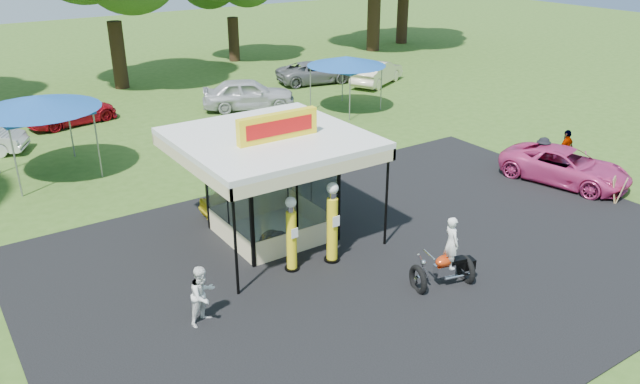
{
  "coord_description": "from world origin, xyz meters",
  "views": [
    {
      "loc": [
        -10.78,
        -10.7,
        9.24
      ],
      "look_at": [
        -0.84,
        4.0,
        1.58
      ],
      "focal_mm": 35.0,
      "sensor_mm": 36.0,
      "label": 1
    }
  ],
  "objects_px": {
    "gas_station_kiosk": "(271,184)",
    "tent_west": "(38,103)",
    "gas_pump_left": "(291,236)",
    "bg_car_e": "(377,72)",
    "pink_sedan": "(565,166)",
    "spectator_east_a": "(542,156)",
    "kiosk_car": "(241,198)",
    "gas_pump_right": "(332,225)",
    "tent_east": "(346,61)",
    "bg_car_d": "(315,72)",
    "a_frame_sign": "(618,190)",
    "spectator_east_b": "(566,150)",
    "bg_car_b": "(72,111)",
    "bg_car_c": "(248,94)",
    "motorcycle": "(448,258)",
    "spectator_west": "(203,295)"
  },
  "relations": [
    {
      "from": "gas_pump_left",
      "to": "tent_west",
      "type": "relative_size",
      "value": 0.5
    },
    {
      "from": "a_frame_sign",
      "to": "gas_pump_left",
      "type": "bearing_deg",
      "value": 145.12
    },
    {
      "from": "a_frame_sign",
      "to": "spectator_east_a",
      "type": "height_order",
      "value": "spectator_east_a"
    },
    {
      "from": "spectator_east_a",
      "to": "bg_car_d",
      "type": "xyz_separation_m",
      "value": [
        1.16,
        18.0,
        -0.1
      ]
    },
    {
      "from": "motorcycle",
      "to": "spectator_west",
      "type": "bearing_deg",
      "value": 175.04
    },
    {
      "from": "gas_pump_left",
      "to": "kiosk_car",
      "type": "relative_size",
      "value": 0.82
    },
    {
      "from": "gas_station_kiosk",
      "to": "kiosk_car",
      "type": "xyz_separation_m",
      "value": [
        -0.0,
        2.21,
        -1.3
      ]
    },
    {
      "from": "motorcycle",
      "to": "gas_pump_left",
      "type": "bearing_deg",
      "value": 149.2
    },
    {
      "from": "spectator_east_b",
      "to": "bg_car_c",
      "type": "distance_m",
      "value": 16.46
    },
    {
      "from": "tent_west",
      "to": "tent_east",
      "type": "height_order",
      "value": "tent_west"
    },
    {
      "from": "gas_pump_left",
      "to": "bg_car_e",
      "type": "xyz_separation_m",
      "value": [
        16.32,
        16.4,
        -0.36
      ]
    },
    {
      "from": "gas_pump_left",
      "to": "tent_west",
      "type": "xyz_separation_m",
      "value": [
        -4.08,
        11.76,
        1.83
      ]
    },
    {
      "from": "motorcycle",
      "to": "a_frame_sign",
      "type": "bearing_deg",
      "value": 17.41
    },
    {
      "from": "gas_pump_left",
      "to": "bg_car_e",
      "type": "height_order",
      "value": "gas_pump_left"
    },
    {
      "from": "spectator_west",
      "to": "tent_east",
      "type": "xyz_separation_m",
      "value": [
        14.43,
        13.7,
        1.83
      ]
    },
    {
      "from": "motorcycle",
      "to": "spectator_east_b",
      "type": "distance_m",
      "value": 10.98
    },
    {
      "from": "pink_sedan",
      "to": "spectator_east_a",
      "type": "bearing_deg",
      "value": 78.22
    },
    {
      "from": "spectator_east_a",
      "to": "tent_west",
      "type": "height_order",
      "value": "tent_west"
    },
    {
      "from": "a_frame_sign",
      "to": "spectator_east_a",
      "type": "relative_size",
      "value": 0.59
    },
    {
      "from": "motorcycle",
      "to": "tent_west",
      "type": "distance_m",
      "value": 16.61
    },
    {
      "from": "bg_car_d",
      "to": "tent_west",
      "type": "height_order",
      "value": "tent_west"
    },
    {
      "from": "gas_station_kiosk",
      "to": "tent_west",
      "type": "relative_size",
      "value": 1.16
    },
    {
      "from": "a_frame_sign",
      "to": "spectator_east_b",
      "type": "relative_size",
      "value": 0.54
    },
    {
      "from": "bg_car_d",
      "to": "tent_west",
      "type": "distance_m",
      "value": 18.97
    },
    {
      "from": "tent_west",
      "to": "bg_car_b",
      "type": "bearing_deg",
      "value": 68.96
    },
    {
      "from": "bg_car_b",
      "to": "gas_station_kiosk",
      "type": "bearing_deg",
      "value": 176.24
    },
    {
      "from": "gas_station_kiosk",
      "to": "gas_pump_right",
      "type": "distance_m",
      "value": 2.6
    },
    {
      "from": "a_frame_sign",
      "to": "spectator_east_b",
      "type": "distance_m",
      "value": 3.4
    },
    {
      "from": "pink_sedan",
      "to": "bg_car_d",
      "type": "bearing_deg",
      "value": 72.62
    },
    {
      "from": "tent_east",
      "to": "spectator_west",
      "type": "bearing_deg",
      "value": -136.49
    },
    {
      "from": "spectator_east_a",
      "to": "bg_car_b",
      "type": "xyz_separation_m",
      "value": [
        -13.72,
        17.5,
        -0.13
      ]
    },
    {
      "from": "gas_pump_right",
      "to": "bg_car_c",
      "type": "height_order",
      "value": "gas_pump_right"
    },
    {
      "from": "gas_pump_left",
      "to": "kiosk_car",
      "type": "bearing_deg",
      "value": 81.59
    },
    {
      "from": "pink_sedan",
      "to": "bg_car_b",
      "type": "height_order",
      "value": "pink_sedan"
    },
    {
      "from": "motorcycle",
      "to": "tent_west",
      "type": "bearing_deg",
      "value": 129.54
    },
    {
      "from": "gas_station_kiosk",
      "to": "bg_car_e",
      "type": "xyz_separation_m",
      "value": [
        15.67,
        14.15,
        -1.03
      ]
    },
    {
      "from": "pink_sedan",
      "to": "spectator_east_a",
      "type": "xyz_separation_m",
      "value": [
        -0.04,
        1.08,
        0.1
      ]
    },
    {
      "from": "gas_station_kiosk",
      "to": "bg_car_d",
      "type": "bearing_deg",
      "value": 52.64
    },
    {
      "from": "gas_station_kiosk",
      "to": "gas_pump_left",
      "type": "distance_m",
      "value": 2.44
    },
    {
      "from": "pink_sedan",
      "to": "spectator_east_b",
      "type": "bearing_deg",
      "value": 22.64
    },
    {
      "from": "gas_station_kiosk",
      "to": "spectator_west",
      "type": "relative_size",
      "value": 3.41
    },
    {
      "from": "gas_station_kiosk",
      "to": "tent_west",
      "type": "xyz_separation_m",
      "value": [
        -4.74,
        9.51,
        1.16
      ]
    },
    {
      "from": "gas_pump_right",
      "to": "tent_east",
      "type": "xyz_separation_m",
      "value": [
        10.0,
        12.97,
        1.4
      ]
    },
    {
      "from": "gas_station_kiosk",
      "to": "spectator_east_b",
      "type": "xyz_separation_m",
      "value": [
        12.79,
        -1.55,
        -0.95
      ]
    },
    {
      "from": "gas_pump_right",
      "to": "spectator_west",
      "type": "relative_size",
      "value": 1.6
    },
    {
      "from": "gas_station_kiosk",
      "to": "pink_sedan",
      "type": "height_order",
      "value": "gas_station_kiosk"
    },
    {
      "from": "a_frame_sign",
      "to": "kiosk_car",
      "type": "bearing_deg",
      "value": 125.63
    },
    {
      "from": "spectator_east_b",
      "to": "tent_east",
      "type": "relative_size",
      "value": 0.4
    },
    {
      "from": "gas_pump_right",
      "to": "pink_sedan",
      "type": "xyz_separation_m",
      "value": [
        10.98,
        0.02,
        -0.55
      ]
    },
    {
      "from": "tent_west",
      "to": "spectator_east_a",
      "type": "bearing_deg",
      "value": -33.78
    }
  ]
}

